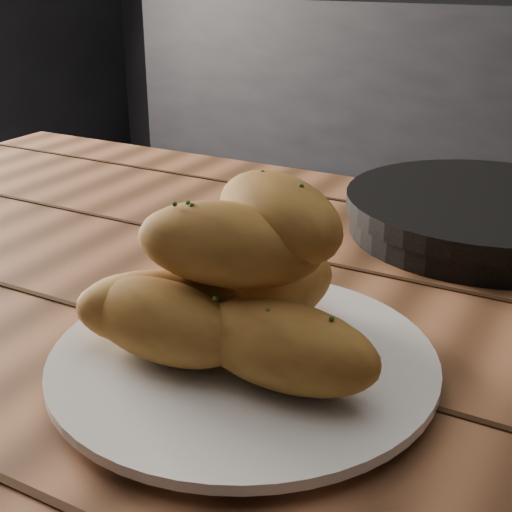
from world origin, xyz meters
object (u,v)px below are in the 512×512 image
Objects in this scene: plate at (243,363)px; skillet at (488,214)px; table at (275,397)px; bread_rolls at (230,289)px.

skillet reaches higher than plate.
table is at bearing 106.44° from plate.
plate is 0.06m from bread_rolls.
bread_rolls is (0.03, -0.13, 0.18)m from table.
table is 0.33m from skillet.
bread_rolls is at bearing -104.91° from skillet.
bread_rolls is at bearing -176.42° from plate.
table is 0.22m from bread_rolls.
skillet is at bearing 76.51° from plate.
plate is (0.04, -0.13, 0.12)m from table.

